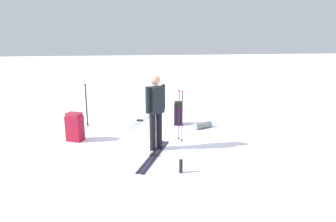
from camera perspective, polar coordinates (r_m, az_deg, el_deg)
name	(u,v)px	position (r m, az deg, el deg)	size (l,w,h in m)	color
ground_plane	(168,138)	(7.86, 0.00, -4.97)	(80.00, 80.00, 0.00)	white
skier_standing	(156,108)	(6.81, -2.31, 0.47)	(0.38, 0.48, 1.70)	black
ski_pair_near	(140,121)	(9.42, -5.28, -1.86)	(1.58, 0.99, 0.05)	silver
ski_pair_far	(154,155)	(6.68, -2.58, -8.25)	(1.81, 0.95, 0.05)	black
backpack_large_dark	(75,127)	(7.88, -16.97, -2.87)	(0.42, 0.46, 0.71)	maroon
backpack_bright	(178,113)	(8.97, 1.91, -0.46)	(0.36, 0.30, 0.68)	black
ski_poles_planted_near	(86,103)	(9.01, -14.96, 1.47)	(0.16, 0.10, 1.24)	black
ski_poles_planted_far	(181,113)	(7.39, 2.36, -0.44)	(0.22, 0.12, 1.28)	black
sleeping_mat_rolled	(203,125)	(8.70, 6.50, -2.63)	(0.18, 0.18, 0.55)	gray
thermos_bottle	(181,166)	(5.85, 2.41, -10.23)	(0.07, 0.07, 0.26)	black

